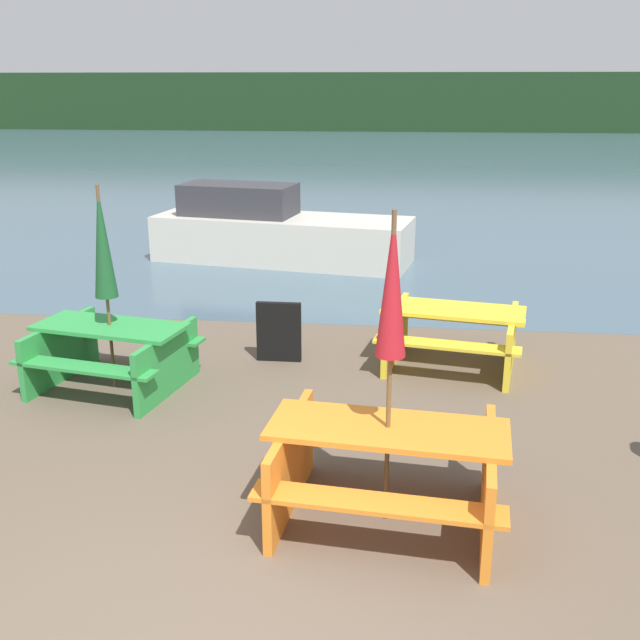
{
  "coord_description": "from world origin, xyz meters",
  "views": [
    {
      "loc": [
        1.17,
        -3.47,
        3.3
      ],
      "look_at": [
        0.34,
        4.21,
        0.85
      ],
      "focal_mm": 42.0,
      "sensor_mm": 36.0,
      "label": 1
    }
  ],
  "objects_px": {
    "picnic_table_orange": "(387,464)",
    "signboard": "(279,332)",
    "picnic_table_yellow": "(452,331)",
    "umbrella_darkgreen": "(102,244)",
    "boat": "(275,232)",
    "picnic_table_green": "(112,350)",
    "umbrella_crimson": "(392,290)"
  },
  "relations": [
    {
      "from": "picnic_table_orange",
      "to": "signboard",
      "type": "bearing_deg",
      "value": 112.38
    },
    {
      "from": "picnic_table_orange",
      "to": "signboard",
      "type": "relative_size",
      "value": 2.62
    },
    {
      "from": "picnic_table_orange",
      "to": "picnic_table_green",
      "type": "height_order",
      "value": "picnic_table_orange"
    },
    {
      "from": "boat",
      "to": "umbrella_crimson",
      "type": "bearing_deg",
      "value": -64.86
    },
    {
      "from": "picnic_table_green",
      "to": "boat",
      "type": "relative_size",
      "value": 0.37
    },
    {
      "from": "picnic_table_orange",
      "to": "boat",
      "type": "relative_size",
      "value": 0.39
    },
    {
      "from": "umbrella_crimson",
      "to": "umbrella_darkgreen",
      "type": "xyz_separation_m",
      "value": [
        -3.13,
        2.38,
        -0.23
      ]
    },
    {
      "from": "picnic_table_green",
      "to": "umbrella_darkgreen",
      "type": "distance_m",
      "value": 1.21
    },
    {
      "from": "picnic_table_green",
      "to": "picnic_table_orange",
      "type": "bearing_deg",
      "value": -37.18
    },
    {
      "from": "picnic_table_green",
      "to": "umbrella_darkgreen",
      "type": "height_order",
      "value": "umbrella_darkgreen"
    },
    {
      "from": "picnic_table_orange",
      "to": "picnic_table_green",
      "type": "bearing_deg",
      "value": 142.82
    },
    {
      "from": "signboard",
      "to": "umbrella_crimson",
      "type": "bearing_deg",
      "value": -67.62
    },
    {
      "from": "picnic_table_orange",
      "to": "picnic_table_yellow",
      "type": "height_order",
      "value": "picnic_table_orange"
    },
    {
      "from": "signboard",
      "to": "picnic_table_green",
      "type": "bearing_deg",
      "value": -149.18
    },
    {
      "from": "boat",
      "to": "umbrella_darkgreen",
      "type": "bearing_deg",
      "value": -86.66
    },
    {
      "from": "signboard",
      "to": "picnic_table_yellow",
      "type": "bearing_deg",
      "value": 1.69
    },
    {
      "from": "umbrella_crimson",
      "to": "picnic_table_green",
      "type": "bearing_deg",
      "value": 142.82
    },
    {
      "from": "boat",
      "to": "signboard",
      "type": "bearing_deg",
      "value": -69.83
    },
    {
      "from": "picnic_table_yellow",
      "to": "umbrella_darkgreen",
      "type": "xyz_separation_m",
      "value": [
        -3.84,
        -1.09,
        1.21
      ]
    },
    {
      "from": "boat",
      "to": "signboard",
      "type": "relative_size",
      "value": 6.77
    },
    {
      "from": "picnic_table_green",
      "to": "picnic_table_yellow",
      "type": "distance_m",
      "value": 4.0
    },
    {
      "from": "picnic_table_green",
      "to": "boat",
      "type": "bearing_deg",
      "value": 83.15
    },
    {
      "from": "picnic_table_orange",
      "to": "signboard",
      "type": "xyz_separation_m",
      "value": [
        -1.4,
        3.41,
        -0.11
      ]
    },
    {
      "from": "picnic_table_green",
      "to": "signboard",
      "type": "bearing_deg",
      "value": 30.82
    },
    {
      "from": "picnic_table_yellow",
      "to": "picnic_table_orange",
      "type": "bearing_deg",
      "value": -101.58
    },
    {
      "from": "picnic_table_green",
      "to": "umbrella_crimson",
      "type": "relative_size",
      "value": 0.77
    },
    {
      "from": "picnic_table_yellow",
      "to": "umbrella_crimson",
      "type": "height_order",
      "value": "umbrella_crimson"
    },
    {
      "from": "picnic_table_orange",
      "to": "picnic_table_green",
      "type": "distance_m",
      "value": 3.93
    },
    {
      "from": "picnic_table_orange",
      "to": "umbrella_darkgreen",
      "type": "bearing_deg",
      "value": 142.82
    },
    {
      "from": "umbrella_darkgreen",
      "to": "picnic_table_green",
      "type": "bearing_deg",
      "value": 0.0
    },
    {
      "from": "umbrella_darkgreen",
      "to": "picnic_table_orange",
      "type": "bearing_deg",
      "value": -37.18
    },
    {
      "from": "umbrella_crimson",
      "to": "picnic_table_yellow",
      "type": "bearing_deg",
      "value": 78.42
    }
  ]
}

